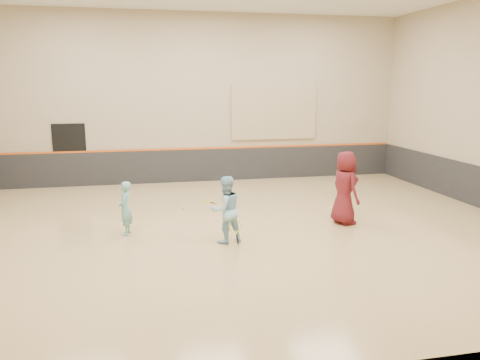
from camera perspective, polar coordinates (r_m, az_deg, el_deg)
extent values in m
cube|color=tan|center=(11.66, -1.32, -6.49)|extent=(15.00, 12.00, 0.20)
cube|color=tan|center=(17.04, -5.09, 9.81)|extent=(15.00, 0.02, 6.00)
cube|color=tan|center=(5.31, 10.42, 5.77)|extent=(15.00, 0.02, 6.00)
cube|color=#232326|center=(17.24, -4.93, 1.81)|extent=(14.90, 0.04, 1.20)
cube|color=#D85914|center=(17.14, -4.96, 3.85)|extent=(14.90, 0.03, 0.06)
cube|color=tan|center=(17.55, 4.17, 8.24)|extent=(3.20, 0.08, 2.00)
cube|color=black|center=(17.24, -20.00, 2.83)|extent=(1.10, 0.05, 2.20)
imported|color=#6AB8B0|center=(11.40, -13.80, -3.37)|extent=(0.38, 0.51, 1.29)
imported|color=#98CEEB|center=(10.50, -1.77, -3.63)|extent=(0.89, 0.79, 1.53)
imported|color=#5C151C|center=(12.19, 12.67, -0.93)|extent=(0.76, 1.01, 1.87)
sphere|color=#C1D230|center=(11.69, -0.80, -5.75)|extent=(0.07, 0.07, 0.07)
sphere|color=gold|center=(11.98, 13.47, 0.36)|extent=(0.07, 0.07, 0.07)
sphere|color=yellow|center=(13.49, -6.93, -3.46)|extent=(0.07, 0.07, 0.07)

